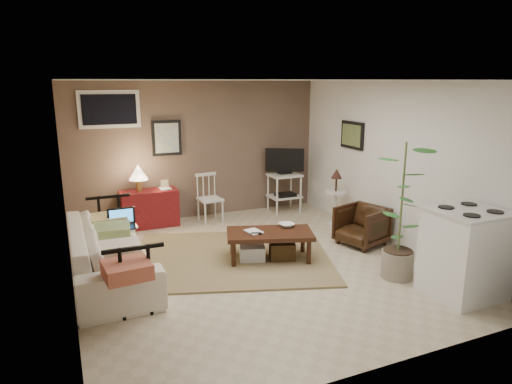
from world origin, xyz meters
name	(u,v)px	position (x,y,z in m)	size (l,w,h in m)	color
floor	(254,265)	(0.00, 0.00, 0.00)	(5.00, 5.00, 0.00)	#C1B293
art_back	(167,138)	(-0.55, 2.48, 1.45)	(0.50, 0.03, 0.60)	black
art_right	(352,135)	(2.23, 1.05, 1.52)	(0.03, 0.60, 0.45)	black
window	(109,109)	(-1.45, 2.48, 1.95)	(0.96, 0.03, 0.60)	silver
rug	(231,257)	(-0.20, 0.34, 0.01)	(2.68, 2.14, 0.03)	#928155
coffee_table	(269,244)	(0.25, 0.06, 0.24)	(1.28, 0.93, 0.44)	#3A1E0F
sofa	(109,243)	(-1.80, 0.34, 0.45)	(2.33, 0.68, 0.91)	white
sofa_pillows	(116,241)	(-1.74, 0.08, 0.56)	(0.45, 2.21, 0.16)	beige
sofa_end_rails	(120,246)	(-1.67, 0.34, 0.39)	(0.63, 2.33, 0.78)	black
laptop	(122,221)	(-1.58, 0.75, 0.59)	(0.36, 0.26, 0.24)	black
red_console	(148,205)	(-0.96, 2.24, 0.37)	(0.93, 0.41, 1.08)	maroon
spindle_chair	(210,199)	(0.08, 2.12, 0.39)	(0.41, 0.41, 0.83)	silver
tv_stand	(285,178)	(1.55, 2.16, 0.63)	(0.65, 0.46, 1.19)	silver
side_table	(336,190)	(1.94, 1.04, 0.61)	(0.37, 0.37, 0.98)	silver
armchair	(362,224)	(1.78, 0.07, 0.32)	(0.63, 0.59, 0.65)	black
potted_plant	(401,206)	(1.47, -1.08, 0.92)	(0.43, 0.43, 1.73)	gray
stove	(465,253)	(1.84, -1.75, 0.51)	(0.78, 0.73, 1.02)	white
bowl	(287,220)	(0.56, 0.16, 0.52)	(0.21, 0.05, 0.21)	#3A1E0F
book_table	(248,225)	(-0.04, 0.10, 0.54)	(0.18, 0.02, 0.25)	#3A1E0F
book_console	(160,183)	(-0.76, 2.21, 0.74)	(0.18, 0.02, 0.24)	#3A1E0F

